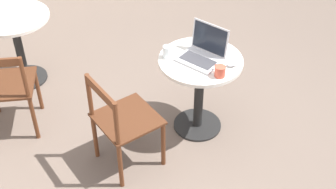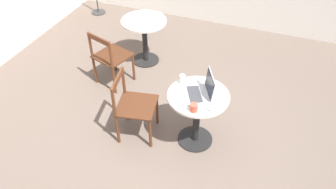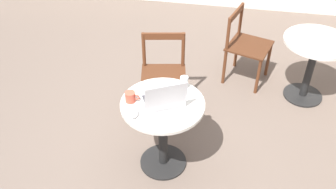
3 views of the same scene
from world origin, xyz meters
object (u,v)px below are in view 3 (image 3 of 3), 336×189
object	(u,v)px
chair_near_back	(164,76)
laptop	(163,99)
mug	(131,97)
cafe_table_near	(163,121)
chair_mid_left	(246,46)
mouse	(135,114)
drinking_glass	(184,82)
cafe_table_mid	(314,57)

from	to	relation	value
chair_near_back	laptop	world-z (taller)	laptop
chair_near_back	mug	xyz separation A→B (m)	(-0.12, -0.77, 0.32)
cafe_table_near	chair_near_back	xyz separation A→B (m)	(-0.14, 0.74, -0.08)
chair_near_back	chair_mid_left	distance (m)	1.09
mouse	mug	size ratio (longest dim) A/B	0.83
drinking_glass	mug	bearing A→B (deg)	-146.79
cafe_table_mid	mouse	bearing A→B (deg)	-137.00
cafe_table_mid	laptop	bearing A→B (deg)	-136.79
laptop	mouse	xyz separation A→B (m)	(-0.19, -0.17, -0.04)
chair_near_back	laptop	size ratio (longest dim) A/B	1.99
drinking_glass	chair_near_back	bearing A→B (deg)	118.74
cafe_table_near	mouse	size ratio (longest dim) A/B	7.26
mug	cafe_table_mid	bearing A→B (deg)	38.31
cafe_table_mid	chair_near_back	size ratio (longest dim) A/B	0.86
chair_mid_left	drinking_glass	distance (m)	1.39
chair_near_back	mouse	size ratio (longest dim) A/B	8.47
drinking_glass	laptop	bearing A→B (deg)	-117.65
cafe_table_mid	mug	xyz separation A→B (m)	(-1.62, -1.28, 0.24)
chair_mid_left	laptop	size ratio (longest dim) A/B	1.99
mouse	drinking_glass	world-z (taller)	drinking_glass
chair_near_back	mug	bearing A→B (deg)	-98.71
cafe_table_near	chair_mid_left	bearing A→B (deg)	65.76
chair_mid_left	laptop	world-z (taller)	laptop
cafe_table_near	chair_mid_left	size ratio (longest dim) A/B	0.86
laptop	mouse	distance (m)	0.26
cafe_table_near	chair_mid_left	world-z (taller)	chair_mid_left
chair_near_back	laptop	distance (m)	0.84
cafe_table_near	mug	size ratio (longest dim) A/B	6.02
mouse	cafe_table_near	bearing A→B (deg)	45.47
chair_near_back	mouse	distance (m)	0.98
chair_near_back	chair_mid_left	world-z (taller)	same
chair_mid_left	mug	size ratio (longest dim) A/B	7.03
cafe_table_near	chair_mid_left	xyz separation A→B (m)	(0.66, 1.48, -0.08)
chair_near_back	chair_mid_left	bearing A→B (deg)	42.37
cafe_table_near	chair_near_back	world-z (taller)	chair_near_back
cafe_table_near	mug	bearing A→B (deg)	-174.43
cafe_table_near	chair_near_back	bearing A→B (deg)	100.66
mouse	mug	bearing A→B (deg)	114.46
cafe_table_mid	chair_mid_left	size ratio (longest dim) A/B	0.86
chair_near_back	laptop	bearing A→B (deg)	-79.13
chair_mid_left	mouse	distance (m)	1.89
mug	drinking_glass	world-z (taller)	drinking_glass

